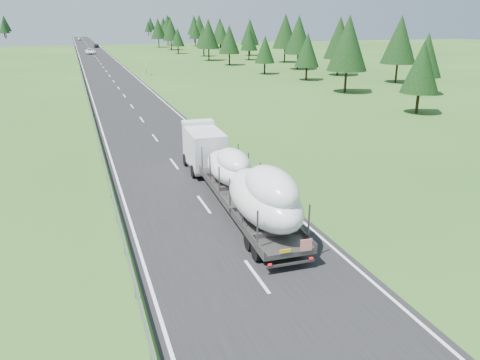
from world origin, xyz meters
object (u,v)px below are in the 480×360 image
object	(u,v)px
distant_van	(90,51)
boat_truck	(239,176)
highway_sign	(146,66)
distant_car_dark	(96,46)
distant_car_blue	(79,39)

from	to	relation	value
distant_van	boat_truck	bearing A→B (deg)	-92.54
highway_sign	distant_van	world-z (taller)	highway_sign
boat_truck	distant_car_dark	distance (m)	172.86
distant_van	distant_car_dark	xyz separation A→B (m)	(3.77, 35.76, -0.12)
highway_sign	distant_car_dark	world-z (taller)	highway_sign
distant_car_blue	highway_sign	bearing A→B (deg)	-86.04
distant_car_dark	boat_truck	bearing A→B (deg)	-94.55
distant_van	distant_car_dark	distance (m)	35.96
distant_van	distant_car_blue	xyz separation A→B (m)	(-1.13, 104.36, -0.15)
highway_sign	boat_truck	size ratio (longest dim) A/B	0.14
boat_truck	highway_sign	bearing A→B (deg)	85.75
boat_truck	distant_van	size ratio (longest dim) A/B	3.05
highway_sign	distant_car_dark	bearing A→B (deg)	92.46
highway_sign	distant_van	size ratio (longest dim) A/B	0.43
distant_van	distant_car_dark	bearing A→B (deg)	80.31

